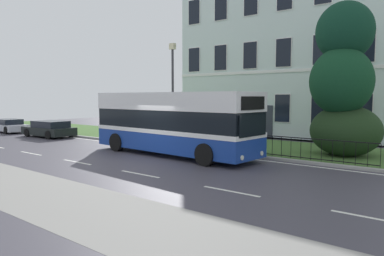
% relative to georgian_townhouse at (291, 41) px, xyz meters
% --- Properties ---
extents(ground_plane, '(60.00, 56.00, 0.18)m').
position_rel_georgian_townhouse_xyz_m(ground_plane, '(-0.58, -14.45, -7.26)').
color(ground_plane, '#403D47').
extents(georgian_townhouse, '(15.20, 8.39, 14.18)m').
position_rel_georgian_townhouse_xyz_m(georgian_townhouse, '(0.00, 0.00, 0.00)').
color(georgian_townhouse, silver).
rests_on(georgian_townhouse, ground_plane).
extents(iron_verge_railing, '(16.95, 0.04, 0.97)m').
position_rel_georgian_townhouse_xyz_m(iron_verge_railing, '(0.00, -11.28, -6.62)').
color(iron_verge_railing, black).
rests_on(iron_verge_railing, ground_plane).
extents(evergreen_tree, '(3.26, 3.47, 7.27)m').
position_rel_georgian_townhouse_xyz_m(evergreen_tree, '(6.42, -9.09, -3.86)').
color(evergreen_tree, '#423328').
rests_on(evergreen_tree, ground_plane).
extents(single_decker_bus, '(9.49, 3.04, 3.12)m').
position_rel_georgian_townhouse_xyz_m(single_decker_bus, '(-0.54, -13.33, -5.60)').
color(single_decker_bus, navy).
rests_on(single_decker_bus, ground_plane).
extents(parked_hatchback_00, '(4.28, 2.08, 1.17)m').
position_rel_georgian_townhouse_xyz_m(parked_hatchback_00, '(-12.87, -12.78, -6.66)').
color(parked_hatchback_00, black).
rests_on(parked_hatchback_00, ground_plane).
extents(parked_hatchback_01, '(3.83, 1.92, 1.09)m').
position_rel_georgian_townhouse_xyz_m(parked_hatchback_01, '(-18.58, -12.93, -6.70)').
color(parked_hatchback_01, silver).
rests_on(parked_hatchback_01, ground_plane).
extents(street_lamp_post, '(0.36, 0.24, 5.98)m').
position_rel_georgian_townhouse_xyz_m(street_lamp_post, '(-3.11, -10.34, -3.66)').
color(street_lamp_post, '#333338').
rests_on(street_lamp_post, ground_plane).
extents(litter_bin, '(0.54, 0.54, 1.17)m').
position_rel_georgian_townhouse_xyz_m(litter_bin, '(2.10, -10.64, -6.54)').
color(litter_bin, '#23472D').
rests_on(litter_bin, ground_plane).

